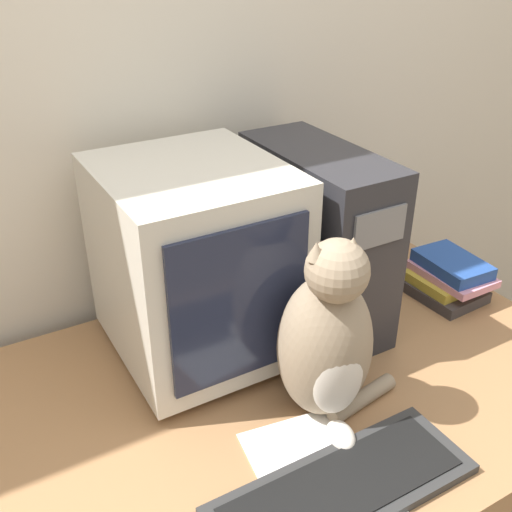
# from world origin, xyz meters

# --- Properties ---
(wall_back) EXTENTS (7.00, 0.05, 2.50)m
(wall_back) POSITION_xyz_m (0.00, 0.94, 1.25)
(wall_back) COLOR beige
(wall_back) RESTS_ON ground_plane
(desk) EXTENTS (1.53, 0.88, 0.72)m
(desk) POSITION_xyz_m (0.00, 0.44, 0.36)
(desk) COLOR #9E7047
(desk) RESTS_ON ground_plane
(crt_monitor) EXTENTS (0.36, 0.41, 0.44)m
(crt_monitor) POSITION_xyz_m (-0.03, 0.64, 0.95)
(crt_monitor) COLOR beige
(crt_monitor) RESTS_ON desk
(computer_tower) EXTENTS (0.18, 0.43, 0.43)m
(computer_tower) POSITION_xyz_m (0.27, 0.62, 0.94)
(computer_tower) COLOR #28282D
(computer_tower) RESTS_ON desk
(keyboard) EXTENTS (0.48, 0.17, 0.02)m
(keyboard) POSITION_xyz_m (0.01, 0.15, 0.73)
(keyboard) COLOR #2D2D2D
(keyboard) RESTS_ON desk
(cat) EXTENTS (0.28, 0.25, 0.40)m
(cat) POSITION_xyz_m (0.10, 0.33, 0.89)
(cat) COLOR gray
(cat) RESTS_ON desk
(book_stack) EXTENTS (0.17, 0.22, 0.11)m
(book_stack) POSITION_xyz_m (0.64, 0.53, 0.77)
(book_stack) COLOR #383333
(book_stack) RESTS_ON desk
(pen) EXTENTS (0.13, 0.04, 0.01)m
(pen) POSITION_xyz_m (-0.09, 0.22, 0.72)
(pen) COLOR maroon
(pen) RESTS_ON desk
(paper_sheet) EXTENTS (0.25, 0.32, 0.00)m
(paper_sheet) POSITION_xyz_m (-0.01, 0.20, 0.72)
(paper_sheet) COLOR white
(paper_sheet) RESTS_ON desk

